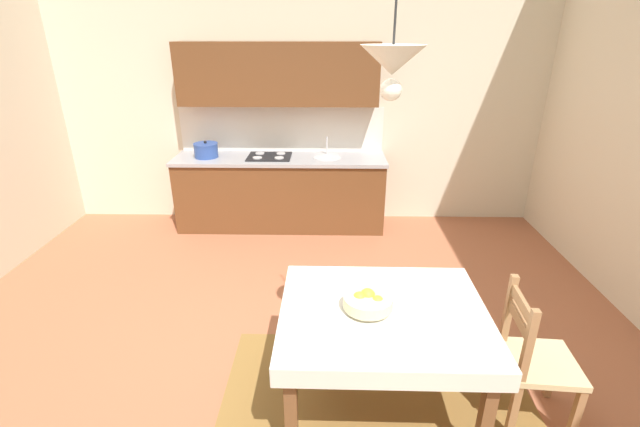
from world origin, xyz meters
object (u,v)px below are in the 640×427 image
(dining_table, at_px, (383,327))
(dining_chair_window_side, at_px, (534,361))
(kitchen_cabinetry, at_px, (280,160))
(pendant_lamp, at_px, (392,62))
(fruit_bowl, at_px, (368,301))

(dining_table, distance_m, dining_chair_window_side, 0.95)
(kitchen_cabinetry, xyz_separation_m, pendant_lamp, (0.90, -2.90, 1.32))
(kitchen_cabinetry, xyz_separation_m, dining_chair_window_side, (1.87, -3.00, -0.41))
(dining_chair_window_side, xyz_separation_m, fruit_bowl, (-1.03, 0.07, 0.37))
(dining_table, bearing_deg, kitchen_cabinetry, 107.72)
(kitchen_cabinetry, relative_size, pendant_lamp, 3.17)
(kitchen_cabinetry, distance_m, dining_chair_window_side, 3.56)
(kitchen_cabinetry, distance_m, pendant_lamp, 3.31)
(dining_table, bearing_deg, pendant_lamp, 139.89)
(kitchen_cabinetry, xyz_separation_m, dining_table, (0.94, -2.93, -0.23))
(dining_table, bearing_deg, fruit_bowl, 178.51)
(kitchen_cabinetry, bearing_deg, pendant_lamp, -72.74)
(dining_chair_window_side, distance_m, fruit_bowl, 1.10)
(fruit_bowl, relative_size, pendant_lamp, 0.37)
(pendant_lamp, bearing_deg, dining_chair_window_side, -5.92)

